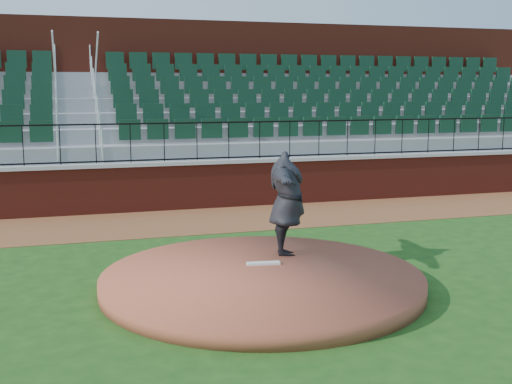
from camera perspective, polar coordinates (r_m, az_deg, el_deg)
ground at (r=10.83m, az=2.29°, el=-8.04°), size 90.00×90.00×0.00m
warning_track at (r=15.88m, az=-4.03°, el=-2.44°), size 34.00×3.20×0.01m
field_wall at (r=17.31m, az=-5.21°, el=0.52°), size 34.00×0.35×1.20m
wall_cap at (r=17.23m, az=-5.24°, el=2.66°), size 34.00×0.45×0.10m
wall_railing at (r=17.17m, az=-5.27°, el=4.48°), size 34.00×0.05×1.00m
seating_stands at (r=19.82m, az=-6.86°, el=6.54°), size 34.00×5.10×4.60m
concourse_wall at (r=22.56m, az=-8.11°, el=7.98°), size 34.00×0.50×5.50m
pitchers_mound at (r=10.51m, az=0.54°, el=-7.86°), size 5.22×5.22×0.25m
pitching_rubber at (r=10.96m, az=0.66°, el=-6.36°), size 0.58×0.22×0.04m
pitcher at (r=11.41m, az=2.75°, el=-1.02°), size 1.17×2.38×1.87m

